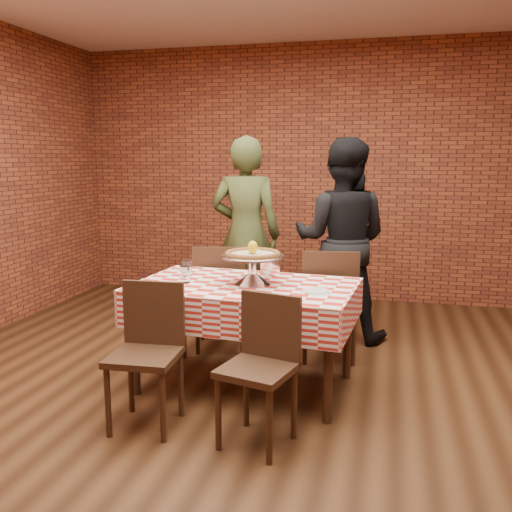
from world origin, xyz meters
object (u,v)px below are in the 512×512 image
object	(u,v)px
chair_near_right	(257,373)
diner_black	(341,240)
chair_near_left	(145,358)
chair_far_left	(221,296)
water_glass_left	(185,274)
chair_far_right	(329,303)
diner_olive	(246,234)
table	(245,336)
pizza_stand	(253,270)
water_glass_right	(187,268)
condiment_caddy	(270,266)
pizza	(253,255)

from	to	relation	value
chair_near_right	diner_black	bearing A→B (deg)	96.86
chair_near_left	chair_far_left	xyz separation A→B (m)	(0.02, 1.50, 0.02)
water_glass_left	chair_far_left	distance (m)	0.89
chair_far_left	diner_black	bearing A→B (deg)	-165.95
water_glass_left	diner_black	xyz separation A→B (m)	(0.99, 1.33, 0.09)
chair_far_right	water_glass_left	bearing A→B (deg)	30.79
chair_far_right	diner_olive	xyz separation A→B (m)	(-0.87, 0.63, 0.46)
table	pizza_stand	distance (m)	0.49
diner_black	pizza_stand	bearing A→B (deg)	72.59
water_glass_right	diner_black	world-z (taller)	diner_black
water_glass_left	chair_far_left	xyz separation A→B (m)	(0.01, 0.81, -0.36)
condiment_caddy	chair_near_right	size ratio (longest dim) A/B	0.18
pizza	chair_near_left	bearing A→B (deg)	-123.15
table	condiment_caddy	distance (m)	0.56
chair_near_right	pizza_stand	bearing A→B (deg)	120.26
pizza	diner_black	xyz separation A→B (m)	(0.50, 1.27, -0.06)
chair_far_left	diner_olive	xyz separation A→B (m)	(0.06, 0.60, 0.46)
condiment_caddy	pizza	bearing A→B (deg)	-72.62
pizza_stand	chair_far_right	bearing A→B (deg)	57.36
condiment_caddy	chair_far_left	bearing A→B (deg)	168.61
chair_near_left	diner_olive	xyz separation A→B (m)	(0.08, 2.10, 0.48)
water_glass_right	chair_far_right	world-z (taller)	chair_far_right
chair_far_left	chair_near_right	bearing A→B (deg)	100.08
table	pizza_stand	xyz separation A→B (m)	(0.06, 0.01, 0.48)
chair_near_left	water_glass_left	bearing A→B (deg)	86.35
pizza	chair_far_right	xyz separation A→B (m)	(0.46, 0.72, -0.51)
table	diner_black	distance (m)	1.50
pizza_stand	diner_olive	xyz separation A→B (m)	(-0.41, 1.36, 0.06)
diner_black	diner_olive	bearing A→B (deg)	-1.08
pizza	diner_olive	xyz separation A→B (m)	(-0.41, 1.36, -0.05)
water_glass_left	diner_olive	distance (m)	1.42
water_glass_left	chair_far_right	size ratio (longest dim) A/B	0.13
chair_near_right	chair_far_left	distance (m)	1.70
chair_far_right	chair_near_right	bearing A→B (deg)	72.36
diner_olive	diner_black	bearing A→B (deg)	172.20
diner_olive	water_glass_left	bearing A→B (deg)	84.29
chair_near_left	chair_far_left	size ratio (longest dim) A/B	0.96
water_glass_left	diner_black	distance (m)	1.66
chair_near_left	diner_black	xyz separation A→B (m)	(0.99, 2.02, 0.46)
table	water_glass_right	bearing A→B (deg)	161.47
chair_near_left	chair_far_right	bearing A→B (deg)	53.74
water_glass_left	chair_far_right	bearing A→B (deg)	39.53
water_glass_left	diner_olive	size ratio (longest dim) A/B	0.06
condiment_caddy	water_glass_right	bearing A→B (deg)	-138.11
water_glass_right	pizza_stand	bearing A→B (deg)	-15.80
pizza_stand	water_glass_left	bearing A→B (deg)	-172.97
water_glass_left	chair_far_right	distance (m)	1.28
water_glass_right	chair_far_left	bearing A→B (deg)	82.52
pizza	diner_black	size ratio (longest dim) A/B	0.22
pizza	chair_far_left	xyz separation A→B (m)	(-0.47, 0.75, -0.51)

